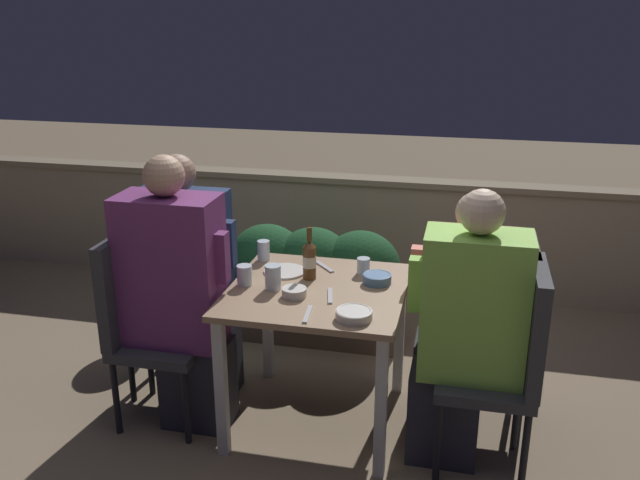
{
  "coord_description": "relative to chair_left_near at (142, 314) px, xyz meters",
  "views": [
    {
      "loc": [
        0.66,
        -2.87,
        1.99
      ],
      "look_at": [
        0.0,
        0.06,
        0.94
      ],
      "focal_mm": 38.0,
      "sensor_mm": 36.0,
      "label": 1
    }
  ],
  "objects": [
    {
      "name": "plate_0",
      "position": [
        0.64,
        0.3,
        0.16
      ],
      "size": [
        0.21,
        0.21,
        0.01
      ],
      "color": "silver",
      "rests_on": "dining_table"
    },
    {
      "name": "bowl_0",
      "position": [
        1.07,
        -0.15,
        0.18
      ],
      "size": [
        0.16,
        0.16,
        0.04
      ],
      "color": "beige",
      "rests_on": "dining_table"
    },
    {
      "name": "fork_0",
      "position": [
        0.82,
        0.41,
        0.16
      ],
      "size": [
        0.13,
        0.14,
        0.01
      ],
      "color": "silver",
      "rests_on": "dining_table"
    },
    {
      "name": "person_coral_top",
      "position": [
        1.52,
        0.29,
        0.03
      ],
      "size": [
        0.49,
        0.26,
        1.19
      ],
      "color": "#282833",
      "rests_on": "ground_plane"
    },
    {
      "name": "beer_bottle",
      "position": [
        0.78,
        0.25,
        0.26
      ],
      "size": [
        0.07,
        0.07,
        0.26
      ],
      "color": "brown",
      "rests_on": "dining_table"
    },
    {
      "name": "glass_cup_3",
      "position": [
        1.03,
        0.38,
        0.2
      ],
      "size": [
        0.06,
        0.06,
        0.08
      ],
      "color": "silver",
      "rests_on": "dining_table"
    },
    {
      "name": "ground_plane",
      "position": [
        0.84,
        0.14,
        -0.56
      ],
      "size": [
        16.0,
        16.0,
        0.0
      ],
      "primitive_type": "plane",
      "color": "#847056"
    },
    {
      "name": "chair_right_far",
      "position": [
        1.73,
        0.29,
        0.0
      ],
      "size": [
        0.43,
        0.42,
        0.96
      ],
      "color": "#333338",
      "rests_on": "ground_plane"
    },
    {
      "name": "chair_right_near",
      "position": [
        1.74,
        -0.01,
        0.0
      ],
      "size": [
        0.43,
        0.42,
        0.96
      ],
      "color": "#333338",
      "rests_on": "ground_plane"
    },
    {
      "name": "glass_cup_1",
      "position": [
        0.49,
        0.45,
        0.21
      ],
      "size": [
        0.06,
        0.06,
        0.11
      ],
      "color": "silver",
      "rests_on": "dining_table"
    },
    {
      "name": "chair_left_far",
      "position": [
        -0.07,
        0.28,
        0.0
      ],
      "size": [
        0.43,
        0.42,
        0.96
      ],
      "color": "#333338",
      "rests_on": "ground_plane"
    },
    {
      "name": "person_green_blouse",
      "position": [
        1.54,
        -0.01,
        0.08
      ],
      "size": [
        0.51,
        0.26,
        1.29
      ],
      "color": "#282833",
      "rests_on": "ground_plane"
    },
    {
      "name": "glass_cup_2",
      "position": [
        0.5,
        0.11,
        0.21
      ],
      "size": [
        0.07,
        0.07,
        0.1
      ],
      "color": "silver",
      "rests_on": "dining_table"
    },
    {
      "name": "person_purple_stripe",
      "position": [
        0.2,
        -0.0,
        0.12
      ],
      "size": [
        0.52,
        0.26,
        1.36
      ],
      "color": "#282833",
      "rests_on": "ground_plane"
    },
    {
      "name": "fork_1",
      "position": [
        0.92,
        0.06,
        0.16
      ],
      "size": [
        0.05,
        0.17,
        0.01
      ],
      "color": "silver",
      "rests_on": "dining_table"
    },
    {
      "name": "person_navy_jumper",
      "position": [
        0.14,
        0.28,
        0.09
      ],
      "size": [
        0.52,
        0.26,
        1.3
      ],
      "color": "#282833",
      "rests_on": "ground_plane"
    },
    {
      "name": "bowl_2",
      "position": [
        0.76,
        0.03,
        0.18
      ],
      "size": [
        0.11,
        0.11,
        0.04
      ],
      "color": "beige",
      "rests_on": "dining_table"
    },
    {
      "name": "dining_table",
      "position": [
        0.84,
        0.14,
        0.05
      ],
      "size": [
        0.83,
        0.82,
        0.72
      ],
      "color": "#937556",
      "rests_on": "ground_plane"
    },
    {
      "name": "bowl_1",
      "position": [
        1.11,
        0.27,
        0.18
      ],
      "size": [
        0.14,
        0.14,
        0.05
      ],
      "color": "#4C709E",
      "rests_on": "dining_table"
    },
    {
      "name": "glass_cup_0",
      "position": [
        0.65,
        0.09,
        0.22
      ],
      "size": [
        0.08,
        0.08,
        0.12
      ],
      "color": "silver",
      "rests_on": "dining_table"
    },
    {
      "name": "planter_hedge",
      "position": [
        0.62,
        1.03,
        -0.17
      ],
      "size": [
        1.07,
        0.47,
        0.71
      ],
      "color": "brown",
      "rests_on": "ground_plane"
    },
    {
      "name": "fork_2",
      "position": [
        0.87,
        -0.15,
        0.16
      ],
      "size": [
        0.03,
        0.17,
        0.01
      ],
      "color": "silver",
      "rests_on": "dining_table"
    },
    {
      "name": "chair_left_near",
      "position": [
        0.0,
        0.0,
        0.0
      ],
      "size": [
        0.43,
        0.42,
        0.96
      ],
      "color": "#333338",
      "rests_on": "ground_plane"
    },
    {
      "name": "potted_plant",
      "position": [
        -0.36,
        0.85,
        -0.18
      ],
      "size": [
        0.33,
        0.33,
        0.63
      ],
      "color": "#B2A899",
      "rests_on": "ground_plane"
    },
    {
      "name": "parapet_wall",
      "position": [
        0.84,
        1.89,
        -0.14
      ],
      "size": [
        9.0,
        0.18,
        0.84
      ],
      "color": "gray",
      "rests_on": "ground_plane"
    }
  ]
}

